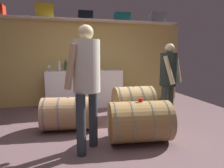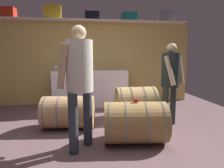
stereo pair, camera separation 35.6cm
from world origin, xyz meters
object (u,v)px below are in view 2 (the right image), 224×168
Objects in this scene: toolcase_yellow at (53,12)px; visitor_tasting at (79,75)px; wine_barrel_flank at (136,102)px; work_cabinet at (91,88)px; wine_barrel_far at (69,112)px; toolcase_teal at (129,17)px; wine_bottle_clear at (65,66)px; wine_barrel_near at (135,122)px; toolcase_red at (8,13)px; wine_bottle_green at (73,65)px; tasting_cup at (136,100)px; wine_glass at (56,67)px; winemaker_pouring at (171,76)px; toolcase_black at (92,16)px; toolcase_grey at (166,17)px.

visitor_tasting is at bearing -78.31° from toolcase_yellow.
toolcase_yellow reaches higher than wine_barrel_flank.
work_cabinet is at bearing -15.45° from toolcase_yellow.
wine_barrel_flank reaches higher than wine_barrel_far.
toolcase_teal is 1.39× the size of wine_bottle_clear.
wine_barrel_near is at bearing -105.37° from wine_barrel_flank.
toolcase_teal is 3.07m from wine_barrel_far.
toolcase_red is 0.82× the size of toolcase_teal.
wine_bottle_green is 0.32× the size of wine_barrel_flank.
toolcase_teal is 3.04m from tasting_cup.
wine_glass is at bearing 146.75° from wine_barrel_flank.
toolcase_yellow is 3.34m from winemaker_pouring.
wine_bottle_clear is at bearing 147.62° from wine_barrel_flank.
wine_bottle_green is (-0.53, -0.01, -1.27)m from toolcase_black.
toolcase_yellow reaches higher than toolcase_grey.
toolcase_yellow is 3.00m from toolcase_grey.
wine_barrel_far is (0.44, -1.58, -0.74)m from wine_glass.
wine_bottle_clear reaches higher than wine_glass.
visitor_tasting is at bearing -84.19° from wine_bottle_green.
toolcase_black is 1.88m from work_cabinet.
toolcase_yellow is 3.03× the size of wine_glass.
toolcase_yellow is 1.16× the size of toolcase_black.
toolcase_yellow is 0.28× the size of winemaker_pouring.
toolcase_grey is at bearing -0.55° from toolcase_red.
winemaker_pouring is (2.35, -1.88, -1.46)m from toolcase_yellow.
toolcase_red reaches higher than toolcase_black.
wine_glass is (1.10, -0.17, -1.32)m from toolcase_red.
work_cabinet is at bearing -174.36° from toolcase_grey.
toolcase_yellow is at bearing -0.55° from toolcase_red.
toolcase_grey reaches higher than winemaker_pouring.
toolcase_yellow reaches higher than tasting_cup.
tasting_cup is at bearing -62.15° from toolcase_yellow.
toolcase_teal is 0.41× the size of wine_barrel_far.
winemaker_pouring is at bearing -36.66° from wine_glass.
wine_glass is 0.15× the size of wine_barrel_far.
wine_bottle_green is 2.81m from wine_barrel_near.
toolcase_grey is 1.60× the size of wine_bottle_green.
visitor_tasting reaches higher than wine_barrel_far.
toolcase_black reaches higher than wine_barrel_near.
visitor_tasting is (0.24, -0.84, 0.75)m from wine_barrel_far.
toolcase_black is 0.92× the size of toolcase_teal.
work_cabinet is (1.98, -0.19, -1.89)m from toolcase_red.
wine_barrel_flank is at bearing -51.24° from work_cabinet.
winemaker_pouring reaches higher than tasting_cup.
toolcase_red is 3.02m from toolcase_teal.
toolcase_yellow is 2.78m from wine_barrel_far.
tasting_cup is at bearing 5.29° from wine_barrel_near.
wine_bottle_clear reaches higher than wine_barrel_far.
visitor_tasting is (-0.82, -0.10, 0.39)m from tasting_cup.
work_cabinet is 2.40m from tasting_cup.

